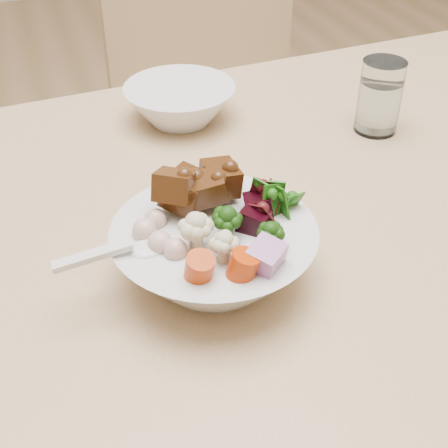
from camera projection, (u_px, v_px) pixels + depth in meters
The scene contains 6 objects.
dining_table at pixel (424, 213), 0.86m from camera, with size 1.52×0.94×0.68m.
chair_far at pixel (220, 85), 1.37m from camera, with size 0.46×0.46×0.96m.
food_bowl at pixel (215, 249), 0.63m from camera, with size 0.21×0.21×0.11m.
soup_spoon at pixel (133, 252), 0.59m from camera, with size 0.11×0.03×0.02m.
water_glass at pixel (379, 100), 0.87m from camera, with size 0.06×0.06×0.10m.
side_bowl at pixel (180, 104), 0.91m from camera, with size 0.16×0.16×0.05m, color silver, non-canonical shape.
Camera 1 is at (-0.29, -0.77, 1.12)m, focal length 50.00 mm.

